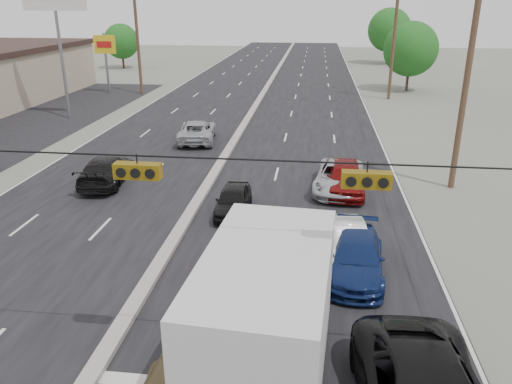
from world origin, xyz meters
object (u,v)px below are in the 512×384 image
box_truck (270,312)px  queue_car_c (339,178)px  red_sedan (240,256)px  queue_car_a (233,201)px  queue_car_e (345,178)px  oncoming_far (197,131)px  queue_car_b (346,243)px  utility_pole_left_c (138,43)px  utility_pole_right_c (393,45)px  pole_sign_far (105,49)px  pole_sign_billboard (54,3)px  tree_left_far (121,41)px  utility_pole_right_b (466,87)px  tree_right_mid (411,49)px  oncoming_near (106,170)px  tree_right_far (390,30)px

box_truck → queue_car_c: 14.05m
red_sedan → queue_car_a: 5.34m
queue_car_c → queue_car_e: queue_car_e is taller
queue_car_c → oncoming_far: bearing=143.8°
box_truck → queue_car_b: size_ratio=1.90×
utility_pole_left_c → utility_pole_right_c: size_ratio=1.00×
pole_sign_far → queue_car_b: bearing=-55.8°
queue_car_a → utility_pole_right_c: bearing=68.3°
pole_sign_billboard → queue_car_c: (21.20, -14.16, -8.18)m
tree_left_far → oncoming_far: tree_left_far is taller
utility_pole_right_b → red_sedan: bearing=-133.8°
tree_right_mid → queue_car_c: (-8.30, -31.16, -3.64)m
tree_right_mid → red_sedan: bearing=-106.7°
box_truck → queue_car_b: 7.01m
utility_pole_left_c → oncoming_near: size_ratio=2.03×
queue_car_e → oncoming_far: bearing=138.7°
box_truck → oncoming_far: (-7.03, 22.28, -1.27)m
utility_pole_left_c → utility_pole_right_c: same height
box_truck → queue_car_b: box_truck is taller
red_sedan → oncoming_far: size_ratio=0.82×
red_sedan → queue_car_e: bearing=69.3°
oncoming_far → queue_car_e: bearing=129.9°
red_sedan → oncoming_far: oncoming_far is taller
tree_right_mid → queue_car_b: (-8.30, -38.45, -3.66)m
utility_pole_right_c → oncoming_near: size_ratio=2.03×
box_truck → utility_pole_right_b: bearing=66.2°
tree_right_mid → pole_sign_billboard: bearing=-150.0°
tree_right_mid → queue_car_c: bearing=-104.9°
tree_right_far → red_sedan: 66.33m
pole_sign_billboard → queue_car_b: pole_sign_billboard is taller
queue_car_a → oncoming_far: 12.79m
utility_pole_left_c → pole_sign_far: utility_pole_left_c is taller
oncoming_near → oncoming_far: oncoming_near is taller
pole_sign_far → box_truck: 44.99m
tree_right_mid → queue_car_a: (-13.09, -34.68, -3.71)m
tree_left_far → tree_right_mid: 39.93m
utility_pole_right_b → oncoming_far: 17.29m
box_truck → queue_car_b: bearing=75.6°
utility_pole_left_c → queue_car_b: utility_pole_left_c is taller
utility_pole_left_c → queue_car_a: 33.30m
tree_right_mid → queue_car_b: tree_right_mid is taller
tree_right_mid → queue_car_e: 32.59m
queue_car_e → utility_pole_right_c: bearing=79.3°
box_truck → oncoming_near: (-9.83, 13.46, -1.27)m
oncoming_far → oncoming_near: bearing=64.6°
box_truck → red_sedan: size_ratio=1.84×
tree_left_far → queue_car_e: tree_left_far is taller
tree_right_mid → tree_right_far: size_ratio=0.88×
tree_right_mid → utility_pole_right_c: bearing=-116.6°
utility_pole_right_b → pole_sign_far: bearing=138.7°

